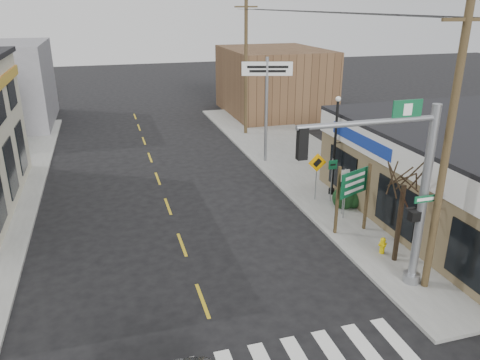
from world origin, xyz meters
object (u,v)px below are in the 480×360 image
object	(u,v)px
traffic_signal_pole	(406,181)
lamp_post	(336,139)
dance_center_sign	(267,83)
utility_pole_far	(246,67)
guide_sign	(354,189)
fire_hydrant	(383,245)
bare_tree	(406,171)
utility_pole_near	(446,154)

from	to	relation	value
traffic_signal_pole	lamp_post	size ratio (longest dim) A/B	1.29
dance_center_sign	utility_pole_far	xyz separation A→B (m)	(0.76, 6.62, 0.13)
traffic_signal_pole	guide_sign	world-z (taller)	traffic_signal_pole
fire_hydrant	dance_center_sign	xyz separation A→B (m)	(-0.58, 12.08, 4.38)
traffic_signal_pole	utility_pole_far	world-z (taller)	utility_pole_far
fire_hydrant	bare_tree	bearing A→B (deg)	-72.64
traffic_signal_pole	guide_sign	size ratio (longest dim) A/B	2.17
guide_sign	utility_pole_far	size ratio (longest dim) A/B	0.31
utility_pole_near	traffic_signal_pole	bearing A→B (deg)	165.80
dance_center_sign	bare_tree	world-z (taller)	dance_center_sign
fire_hydrant	utility_pole_near	size ratio (longest dim) A/B	0.07
guide_sign	utility_pole_near	size ratio (longest dim) A/B	0.32
dance_center_sign	bare_tree	size ratio (longest dim) A/B	1.37
guide_sign	dance_center_sign	distance (m)	10.43
lamp_post	utility_pole_far	bearing A→B (deg)	109.91
guide_sign	lamp_post	bearing A→B (deg)	49.61
fire_hydrant	bare_tree	distance (m)	3.27
guide_sign	utility_pole_near	distance (m)	5.28
guide_sign	traffic_signal_pole	bearing A→B (deg)	-122.35
lamp_post	bare_tree	size ratio (longest dim) A/B	1.10
traffic_signal_pole	lamp_post	world-z (taller)	traffic_signal_pole
guide_sign	bare_tree	bearing A→B (deg)	-104.05
lamp_post	guide_sign	bearing A→B (deg)	-90.25
dance_center_sign	utility_pole_far	size ratio (longest dim) A/B	0.66
bare_tree	utility_pole_far	xyz separation A→B (m)	(-0.00, 19.28, 1.30)
dance_center_sign	bare_tree	bearing A→B (deg)	-70.67
fire_hydrant	lamp_post	distance (m)	6.63
lamp_post	bare_tree	world-z (taller)	lamp_post
lamp_post	utility_pole_far	distance (m)	12.83
traffic_signal_pole	utility_pole_near	distance (m)	1.45
dance_center_sign	guide_sign	bearing A→B (deg)	-72.31
traffic_signal_pole	dance_center_sign	world-z (taller)	traffic_signal_pole
lamp_post	dance_center_sign	world-z (taller)	dance_center_sign
lamp_post	utility_pole_near	bearing A→B (deg)	-78.69
bare_tree	lamp_post	bearing A→B (deg)	83.45
guide_sign	utility_pole_far	bearing A→B (deg)	64.80
guide_sign	dance_center_sign	xyz separation A→B (m)	(-0.31, 10.04, 2.83)
utility_pole_near	utility_pole_far	world-z (taller)	utility_pole_far
fire_hydrant	lamp_post	bearing A→B (deg)	81.17
utility_pole_far	utility_pole_near	bearing A→B (deg)	-91.75
fire_hydrant	dance_center_sign	size ratio (longest dim) A/B	0.11
fire_hydrant	lamp_post	world-z (taller)	lamp_post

